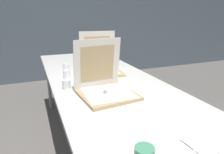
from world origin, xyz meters
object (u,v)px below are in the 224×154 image
table (102,83)px  napkin_pile (204,143)px  cup_white_near_center (66,85)px  cup_white_far (66,67)px  cup_white_mid (67,75)px  pizza_box_middle (101,67)px  pizza_box_front (105,87)px

table → napkin_pile: (0.10, -1.06, 0.05)m
table → cup_white_near_center: (-0.33, -0.16, 0.08)m
cup_white_far → cup_white_mid: bearing=-98.6°
pizza_box_middle → cup_white_mid: (-0.34, -0.08, -0.02)m
pizza_box_middle → cup_white_far: pizza_box_middle is taller
table → napkin_pile: 1.07m
table → cup_white_mid: (-0.29, 0.10, 0.08)m
pizza_box_middle → cup_white_far: bearing=153.8°
cup_white_far → cup_white_near_center: bearing=-99.5°
pizza_box_front → pizza_box_middle: pizza_box_middle is taller
pizza_box_middle → cup_white_near_center: (-0.39, -0.34, -0.02)m
pizza_box_front → cup_white_far: 0.75m
pizza_box_front → pizza_box_middle: bearing=68.4°
table → cup_white_far: (-0.25, 0.36, 0.08)m
table → cup_white_mid: 0.31m
napkin_pile → pizza_box_front: bearing=106.4°
table → cup_white_near_center: 0.38m
pizza_box_middle → cup_white_near_center: 0.51m
table → cup_white_mid: cup_white_mid is taller
pizza_box_front → cup_white_near_center: 0.31m
cup_white_far → napkin_pile: 1.47m
napkin_pile → cup_white_mid: bearing=108.3°
napkin_pile → table: bearing=95.3°
cup_white_far → cup_white_mid: (-0.04, -0.26, 0.00)m
cup_white_far → pizza_box_front: bearing=-79.0°
napkin_pile → pizza_box_middle: bearing=92.2°
cup_white_near_center → napkin_pile: 1.00m
pizza_box_front → cup_white_mid: 0.51m
table → cup_white_far: cup_white_far is taller
table → napkin_pile: size_ratio=14.36×
table → pizza_box_front: bearing=-106.0°
pizza_box_front → cup_white_far: pizza_box_front is taller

